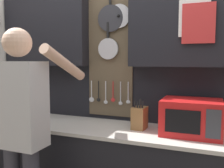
# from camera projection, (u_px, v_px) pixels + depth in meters

# --- Properties ---
(back_wall_unit) EXTENTS (3.12, 0.23, 2.46)m
(back_wall_unit) POSITION_uv_depth(u_px,v_px,m) (118.00, 58.00, 2.42)
(back_wall_unit) COLOR black
(back_wall_unit) RESTS_ON ground_plane
(microwave) EXTENTS (0.46, 0.37, 0.28)m
(microwave) POSITION_uv_depth(u_px,v_px,m) (191.00, 117.00, 2.00)
(microwave) COLOR red
(microwave) RESTS_ON base_cabinet_counter
(knife_block) EXTENTS (0.12, 0.16, 0.27)m
(knife_block) POSITION_uv_depth(u_px,v_px,m) (140.00, 118.00, 2.16)
(knife_block) COLOR brown
(knife_block) RESTS_ON base_cabinet_counter
(person) EXTENTS (0.54, 0.64, 1.72)m
(person) POSITION_uv_depth(u_px,v_px,m) (21.00, 122.00, 1.86)
(person) COLOR #383842
(person) RESTS_ON ground_plane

